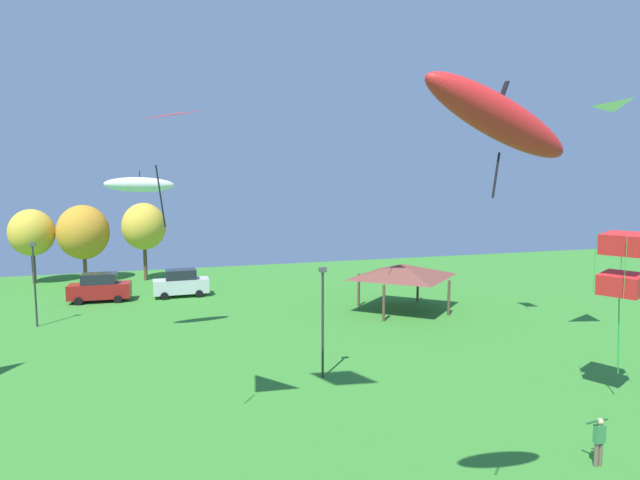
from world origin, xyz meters
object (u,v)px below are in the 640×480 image
light_post_0 (34,279)px  treeline_tree_2 (83,232)px  kite_flying_10 (635,113)px  park_pavilion (402,271)px  kite_flying_5 (141,146)px  kite_flying_2 (140,185)px  light_post_1 (323,315)px  treeline_tree_1 (32,233)px  treeline_tree_3 (144,227)px  kite_flying_3 (623,264)px  person_standing_near_foreground (599,438)px  parked_car_leftmost (100,288)px  kite_flying_7 (498,117)px  parked_car_second_from_left (181,283)px

light_post_0 → treeline_tree_2: bearing=87.2°
kite_flying_10 → park_pavilion: (-6.54, 13.21, -10.14)m
kite_flying_5 → light_post_0: (-7.70, 20.32, -7.41)m
kite_flying_2 → treeline_tree_2: size_ratio=0.53×
light_post_1 → treeline_tree_1: (-19.38, 31.69, 1.83)m
treeline_tree_3 → kite_flying_3: bearing=-61.0°
kite_flying_10 → light_post_1: (-16.45, 2.23, -10.07)m
person_standing_near_foreground → treeline_tree_1: treeline_tree_1 is taller
kite_flying_5 → parked_car_leftmost: (-4.48, 27.00, -9.48)m
kite_flying_7 → parked_car_leftmost: 38.05m
parked_car_second_from_left → parked_car_leftmost: bearing=178.7°
person_standing_near_foreground → kite_flying_5: (-14.29, 4.45, 9.67)m
treeline_tree_2 → kite_flying_3: bearing=-55.4°
person_standing_near_foreground → kite_flying_5: size_ratio=0.60×
person_standing_near_foreground → treeline_tree_3: bearing=74.1°
person_standing_near_foreground → light_post_0: size_ratio=0.30×
person_standing_near_foreground → kite_flying_10: 17.76m
kite_flying_5 → treeline_tree_1: size_ratio=0.40×
kite_flying_2 → light_post_0: size_ratio=0.71×
park_pavilion → light_post_1: light_post_1 is taller
kite_flying_2 → light_post_0: (-7.08, 5.77, -6.27)m
person_standing_near_foreground → light_post_1: (-6.42, 10.28, 2.18)m
light_post_1 → treeline_tree_2: treeline_tree_2 is taller
kite_flying_3 → light_post_0: (-26.89, 21.04, -2.87)m
kite_flying_3 → kite_flying_10: kite_flying_10 is taller
kite_flying_10 → treeline_tree_1: kite_flying_10 is taller
kite_flying_3 → kite_flying_10: size_ratio=2.25×
kite_flying_10 → treeline_tree_2: bearing=133.0°
park_pavilion → treeline_tree_1: bearing=144.7°
kite_flying_5 → parked_car_leftmost: bearing=99.4°
parked_car_second_from_left → treeline_tree_1: treeline_tree_1 is taller
kite_flying_2 → kite_flying_5: kite_flying_5 is taller
kite_flying_5 → kite_flying_10: kite_flying_10 is taller
kite_flying_7 → treeline_tree_2: (-14.11, 44.94, -5.85)m
kite_flying_5 → treeline_tree_2: size_ratio=0.38×
kite_flying_3 → parked_car_leftmost: kite_flying_3 is taller
kite_flying_10 → treeline_tree_3: size_ratio=0.36×
kite_flying_3 → kite_flying_7: kite_flying_7 is taller
parked_car_second_from_left → park_pavilion: (15.83, -10.20, 1.92)m
parked_car_leftmost → parked_car_second_from_left: parked_car_leftmost is taller
kite_flying_2 → light_post_1: bearing=-45.8°
light_post_0 → kite_flying_7: bearing=-62.1°
kite_flying_5 → light_post_0: 22.95m
park_pavilion → light_post_0: size_ratio=1.18×
person_standing_near_foreground → treeline_tree_2: treeline_tree_2 is taller
light_post_1 → treeline_tree_3: 31.56m
treeline_tree_2 → treeline_tree_3: 5.83m
treeline_tree_3 → parked_car_second_from_left: bearing=-70.8°
light_post_1 → treeline_tree_3: (-9.04, 30.15, 2.30)m
kite_flying_10 → treeline_tree_1: bearing=136.6°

